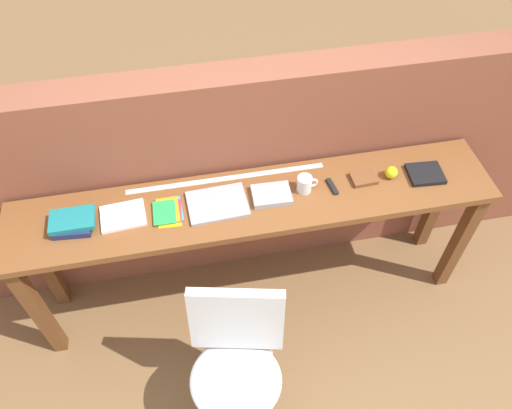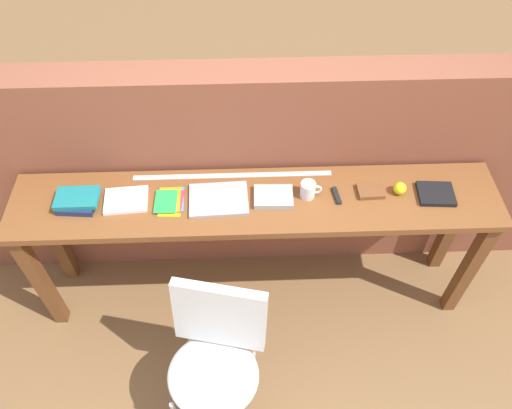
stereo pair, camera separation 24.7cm
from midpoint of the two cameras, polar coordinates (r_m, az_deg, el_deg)
ground_plane at (r=3.10m, az=2.52°, el=-14.53°), size 40.00×40.00×0.00m
brick_wall_back at (r=2.87m, az=2.19°, el=3.33°), size 6.00×0.20×1.41m
sideboard at (r=2.63m, az=2.65°, el=-1.57°), size 2.50×0.44×0.88m
chair_white_moulded at (r=2.47m, az=-1.67°, el=-17.01°), size 0.53×0.54×0.89m
book_stack_leftmost at (r=2.59m, az=-17.19°, el=0.31°), size 0.21×0.18×0.06m
magazine_cycling at (r=2.56m, az=-11.99°, el=0.33°), size 0.23×0.18×0.02m
pamphlet_pile_colourful at (r=2.52m, az=-7.04°, el=0.23°), size 0.15×0.19×0.01m
book_open_centre at (r=2.51m, az=-1.49°, el=0.43°), size 0.30×0.23×0.02m
book_grey_hardcover at (r=2.52m, az=4.82°, el=0.72°), size 0.20×0.15×0.03m
mug at (r=2.53m, az=8.80°, el=1.52°), size 0.11×0.08×0.09m
multitool_folded at (r=2.58m, az=11.92°, el=0.84°), size 0.04×0.11×0.02m
leather_journal_brown at (r=2.63m, az=15.58°, el=1.34°), size 0.13×0.11×0.02m
sports_ball_small at (r=2.66m, az=18.69°, el=1.61°), size 0.07×0.07×0.07m
book_repair_rightmost at (r=2.73m, az=22.34°, el=0.98°), size 0.19×0.17×0.02m
ruler_metal_back_edge at (r=2.63m, az=-0.01°, el=3.19°), size 1.04×0.03×0.00m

